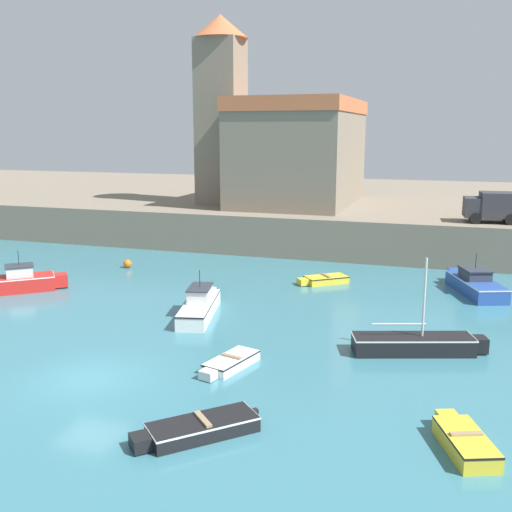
% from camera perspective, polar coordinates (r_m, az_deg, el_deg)
% --- Properties ---
extents(ground_plane, '(200.00, 200.00, 0.00)m').
position_cam_1_polar(ground_plane, '(25.25, -15.66, -11.18)').
color(ground_plane, teal).
extents(quay_seawall, '(120.00, 40.00, 3.14)m').
position_cam_1_polar(quay_seawall, '(65.33, 6.27, 4.67)').
color(quay_seawall, gray).
rests_on(quay_seawall, ground).
extents(sailboat_black_0, '(5.96, 3.02, 4.32)m').
position_cam_1_polar(sailboat_black_0, '(27.74, 14.99, -8.05)').
color(sailboat_black_0, black).
rests_on(sailboat_black_0, ground).
extents(motorboat_red_1, '(4.84, 4.42, 2.53)m').
position_cam_1_polar(motorboat_red_1, '(39.56, -21.56, -2.25)').
color(motorboat_red_1, red).
rests_on(motorboat_red_1, ground).
extents(motorboat_blue_2, '(3.64, 6.22, 2.41)m').
position_cam_1_polar(motorboat_blue_2, '(38.78, 20.10, -2.47)').
color(motorboat_blue_2, '#284C9E').
rests_on(motorboat_blue_2, ground).
extents(dinghy_yellow_3, '(2.08, 3.31, 0.65)m').
position_cam_1_polar(dinghy_yellow_3, '(20.37, 19.21, -16.27)').
color(dinghy_yellow_3, yellow).
rests_on(dinghy_yellow_3, ground).
extents(dinghy_yellow_4, '(3.24, 2.86, 0.54)m').
position_cam_1_polar(dinghy_yellow_4, '(38.97, 6.52, -2.22)').
color(dinghy_yellow_4, yellow).
rests_on(dinghy_yellow_4, ground).
extents(dinghy_black_6, '(3.67, 3.66, 0.59)m').
position_cam_1_polar(dinghy_black_6, '(20.21, -5.41, -15.96)').
color(dinghy_black_6, black).
rests_on(dinghy_black_6, ground).
extents(dinghy_white_7, '(1.81, 3.31, 0.50)m').
position_cam_1_polar(dinghy_white_7, '(25.32, -2.50, -10.08)').
color(dinghy_white_7, white).
rests_on(dinghy_white_7, ground).
extents(motorboat_white_8, '(2.65, 6.16, 2.46)m').
position_cam_1_polar(motorboat_white_8, '(32.16, -5.36, -4.68)').
color(motorboat_white_8, white).
rests_on(motorboat_white_8, ground).
extents(mooring_buoy, '(0.60, 0.60, 0.60)m').
position_cam_1_polar(mooring_buoy, '(44.03, -12.14, -0.72)').
color(mooring_buoy, orange).
rests_on(mooring_buoy, ground).
extents(church, '(14.02, 15.25, 16.37)m').
position_cam_1_polar(church, '(54.83, 3.00, 10.55)').
color(church, gray).
rests_on(church, quay_seawall).
extents(truck_on_quay, '(4.48, 2.52, 2.20)m').
position_cam_1_polar(truck_on_quay, '(46.59, 21.89, 4.45)').
color(truck_on_quay, '#333338').
rests_on(truck_on_quay, quay_seawall).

